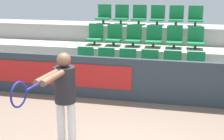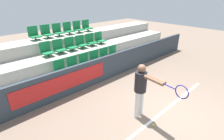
# 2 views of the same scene
# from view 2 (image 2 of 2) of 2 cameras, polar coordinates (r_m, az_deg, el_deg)

# --- Properties ---
(ground_plane) EXTENTS (30.00, 30.00, 0.00)m
(ground_plane) POSITION_cam_2_polar(r_m,az_deg,el_deg) (5.60, 18.53, -13.84)
(ground_plane) COLOR #7A6656
(court_baseline) EXTENTS (5.23, 0.08, 0.01)m
(court_baseline) POSITION_cam_2_polar(r_m,az_deg,el_deg) (5.68, 16.39, -12.88)
(court_baseline) COLOR white
(court_baseline) RESTS_ON ground
(barrier_wall) EXTENTS (12.47, 0.14, 1.01)m
(barrier_wall) POSITION_cam_2_polar(r_m,az_deg,el_deg) (6.98, -3.48, 0.16)
(barrier_wall) COLOR #2D3842
(barrier_wall) RESTS_ON ground
(bleacher_tier_front) EXTENTS (12.07, 1.04, 0.48)m
(bleacher_tier_front) POSITION_cam_2_polar(r_m,az_deg,el_deg) (7.54, -6.21, -0.28)
(bleacher_tier_front) COLOR #ADA89E
(bleacher_tier_front) RESTS_ON ground
(bleacher_tier_middle) EXTENTS (12.07, 1.04, 0.96)m
(bleacher_tier_middle) POSITION_cam_2_polar(r_m,az_deg,el_deg) (8.25, -10.74, 3.39)
(bleacher_tier_middle) COLOR #ADA89E
(bleacher_tier_middle) RESTS_ON ground
(bleacher_tier_back) EXTENTS (12.07, 1.04, 1.43)m
(bleacher_tier_back) POSITION_cam_2_polar(r_m,az_deg,el_deg) (9.03, -14.55, 6.44)
(bleacher_tier_back) COLOR #ADA89E
(bleacher_tier_back) RESTS_ON ground
(stadium_chair_0) EXTENTS (0.43, 0.43, 0.58)m
(stadium_chair_0) POSITION_cam_2_polar(r_m,az_deg,el_deg) (6.79, -16.39, 0.45)
(stadium_chair_0) COLOR #333333
(stadium_chair_0) RESTS_ON bleacher_tier_front
(stadium_chair_1) EXTENTS (0.43, 0.43, 0.58)m
(stadium_chair_1) POSITION_cam_2_polar(r_m,az_deg,el_deg) (7.03, -12.42, 1.70)
(stadium_chair_1) COLOR #333333
(stadium_chair_1) RESTS_ON bleacher_tier_front
(stadium_chair_2) EXTENTS (0.43, 0.43, 0.58)m
(stadium_chair_2) POSITION_cam_2_polar(r_m,az_deg,el_deg) (7.31, -8.73, 2.86)
(stadium_chair_2) COLOR #333333
(stadium_chair_2) RESTS_ON bleacher_tier_front
(stadium_chair_3) EXTENTS (0.43, 0.43, 0.58)m
(stadium_chair_3) POSITION_cam_2_polar(r_m,az_deg,el_deg) (7.62, -5.32, 3.92)
(stadium_chair_3) COLOR #333333
(stadium_chair_3) RESTS_ON bleacher_tier_front
(stadium_chair_4) EXTENTS (0.43, 0.43, 0.58)m
(stadium_chair_4) POSITION_cam_2_polar(r_m,az_deg,el_deg) (7.95, -2.18, 4.88)
(stadium_chair_4) COLOR #333333
(stadium_chair_4) RESTS_ON bleacher_tier_front
(stadium_chair_5) EXTENTS (0.43, 0.43, 0.58)m
(stadium_chair_5) POSITION_cam_2_polar(r_m,az_deg,el_deg) (8.31, 0.71, 5.75)
(stadium_chair_5) COLOR #333333
(stadium_chair_5) RESTS_ON bleacher_tier_front
(stadium_chair_6) EXTENTS (0.43, 0.43, 0.58)m
(stadium_chair_6) POSITION_cam_2_polar(r_m,az_deg,el_deg) (7.53, -20.60, 6.07)
(stadium_chair_6) COLOR #333333
(stadium_chair_6) RESTS_ON bleacher_tier_middle
(stadium_chair_7) EXTENTS (0.43, 0.43, 0.58)m
(stadium_chair_7) POSITION_cam_2_polar(r_m,az_deg,el_deg) (7.75, -16.86, 7.06)
(stadium_chair_7) COLOR #333333
(stadium_chair_7) RESTS_ON bleacher_tier_middle
(stadium_chair_8) EXTENTS (0.43, 0.43, 0.58)m
(stadium_chair_8) POSITION_cam_2_polar(r_m,az_deg,el_deg) (8.00, -13.33, 7.96)
(stadium_chair_8) COLOR #333333
(stadium_chair_8) RESTS_ON bleacher_tier_middle
(stadium_chair_9) EXTENTS (0.43, 0.43, 0.58)m
(stadium_chair_9) POSITION_cam_2_polar(r_m,az_deg,el_deg) (8.29, -10.02, 8.78)
(stadium_chair_9) COLOR #333333
(stadium_chair_9) RESTS_ON bleacher_tier_middle
(stadium_chair_10) EXTENTS (0.43, 0.43, 0.58)m
(stadium_chair_10) POSITION_cam_2_polar(r_m,az_deg,el_deg) (8.59, -6.92, 9.51)
(stadium_chair_10) COLOR #333333
(stadium_chair_10) RESTS_ON bleacher_tier_middle
(stadium_chair_11) EXTENTS (0.43, 0.43, 0.58)m
(stadium_chair_11) POSITION_cam_2_polar(r_m,az_deg,el_deg) (8.93, -4.03, 10.17)
(stadium_chair_11) COLOR #333333
(stadium_chair_11) RESTS_ON bleacher_tier_middle
(stadium_chair_12) EXTENTS (0.43, 0.43, 0.58)m
(stadium_chair_12) POSITION_cam_2_polar(r_m,az_deg,el_deg) (8.36, -24.08, 10.61)
(stadium_chair_12) COLOR #333333
(stadium_chair_12) RESTS_ON bleacher_tier_back
(stadium_chair_13) EXTENTS (0.43, 0.43, 0.58)m
(stadium_chair_13) POSITION_cam_2_polar(r_m,az_deg,el_deg) (8.56, -20.58, 11.42)
(stadium_chair_13) COLOR #333333
(stadium_chair_13) RESTS_ON bleacher_tier_back
(stadium_chair_14) EXTENTS (0.43, 0.43, 0.58)m
(stadium_chair_14) POSITION_cam_2_polar(r_m,az_deg,el_deg) (8.79, -17.24, 12.16)
(stadium_chair_14) COLOR #333333
(stadium_chair_14) RESTS_ON bleacher_tier_back
(stadium_chair_15) EXTENTS (0.43, 0.43, 0.58)m
(stadium_chair_15) POSITION_cam_2_polar(r_m,az_deg,el_deg) (9.05, -14.06, 12.82)
(stadium_chair_15) COLOR #333333
(stadium_chair_15) RESTS_ON bleacher_tier_back
(stadium_chair_16) EXTENTS (0.43, 0.43, 0.58)m
(stadium_chair_16) POSITION_cam_2_polar(r_m,az_deg,el_deg) (9.33, -11.05, 13.41)
(stadium_chair_16) COLOR #333333
(stadium_chair_16) RESTS_ON bleacher_tier_back
(stadium_chair_17) EXTENTS (0.43, 0.43, 0.58)m
(stadium_chair_17) POSITION_cam_2_polar(r_m,az_deg,el_deg) (9.64, -8.21, 13.92)
(stadium_chair_17) COLOR #333333
(stadium_chair_17) RESTS_ON bleacher_tier_back
(tennis_player) EXTENTS (0.33, 1.50, 1.63)m
(tennis_player) POSITION_cam_2_polar(r_m,az_deg,el_deg) (4.78, 9.81, -5.31)
(tennis_player) COLOR silver
(tennis_player) RESTS_ON ground
(tennis_ball) EXTENTS (0.07, 0.07, 0.07)m
(tennis_ball) POSITION_cam_2_polar(r_m,az_deg,el_deg) (5.09, 13.34, -17.05)
(tennis_ball) COLOR #CCDB33
(tennis_ball) RESTS_ON ground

